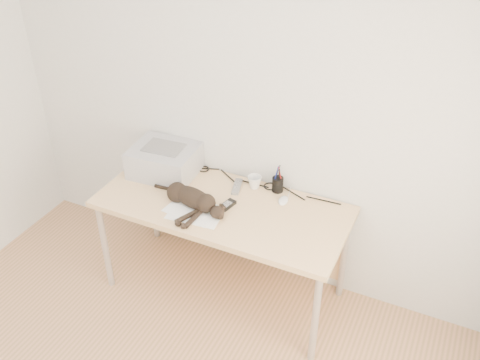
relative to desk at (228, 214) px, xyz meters
The scene contains 11 objects.
wall_back 0.75m from the desk, 90.00° to the left, with size 3.50×3.50×0.00m, color silver.
desk is the anchor object (origin of this frame).
printer 0.58m from the desk, behind, with size 0.46×0.40×0.20m.
papers 0.29m from the desk, 118.15° to the right, with size 0.38×0.29×0.01m.
cat 0.32m from the desk, 133.81° to the right, with size 0.58×0.33×0.13m.
mug 0.27m from the desk, 58.10° to the left, with size 0.09×0.09×0.09m, color white.
pen_cup 0.38m from the desk, 38.16° to the left, with size 0.07×0.07×0.19m.
remote_grey 0.19m from the desk, 87.71° to the left, with size 0.05×0.17×0.02m, color slate.
remote_black 0.20m from the desk, 76.83° to the right, with size 0.06×0.20×0.02m, color black.
mouse 0.39m from the desk, 18.43° to the left, with size 0.06×0.10×0.03m, color white.
cable_tangle 0.26m from the desk, 90.00° to the left, with size 1.36×0.09×0.01m, color black, non-canonical shape.
Camera 1 is at (1.26, -1.02, 2.74)m, focal length 40.00 mm.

